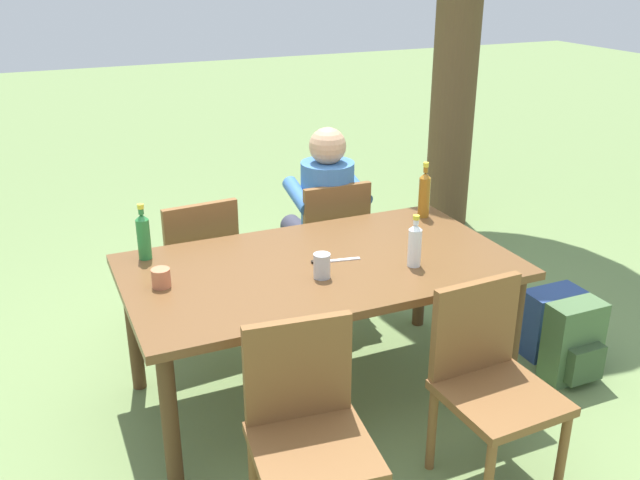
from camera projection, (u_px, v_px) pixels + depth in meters
The scene contains 15 objects.
ground_plane at pixel (320, 393), 3.63m from camera, with size 24.00×24.00×0.00m, color #6B844C.
dining_table at pixel (320, 278), 3.38m from camera, with size 1.85×1.03×0.74m.
chair_far_right at pixel (329, 239), 4.29m from camera, with size 0.45×0.45×0.87m.
chair_near_left at pixel (307, 425), 2.60m from camera, with size 0.49×0.49×0.87m.
chair_far_left at pixel (197, 261), 3.98m from camera, with size 0.47×0.47×0.87m.
chair_near_right at pixel (489, 375), 2.91m from camera, with size 0.46×0.46×0.87m.
person_in_white_shirt at pixel (322, 208), 4.32m from camera, with size 0.47×0.61×1.18m.
bottle_clear at pixel (415, 244), 3.28m from camera, with size 0.06×0.06×0.25m.
bottle_green at pixel (143, 235), 3.36m from camera, with size 0.06×0.06×0.28m.
bottle_amber at pixel (424, 194), 3.89m from camera, with size 0.06×0.06×0.32m.
cup_terracotta at pixel (161, 278), 3.10m from camera, with size 0.08×0.08×0.09m, color #BC6B47.
cup_steel at pixel (322, 266), 3.18m from camera, with size 0.08×0.08×0.12m, color #B2B7BC.
table_knife at pixel (332, 261), 3.37m from camera, with size 0.24×0.06×0.01m.
backpack_by_near_side at pixel (574, 344), 3.68m from camera, with size 0.30×0.22×0.44m.
backpack_by_far_side at pixel (552, 324), 3.93m from camera, with size 0.33×0.24×0.39m.
Camera 1 is at (-1.22, -2.80, 2.12)m, focal length 39.26 mm.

